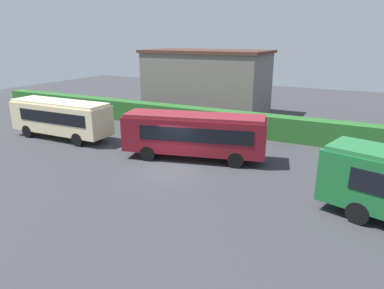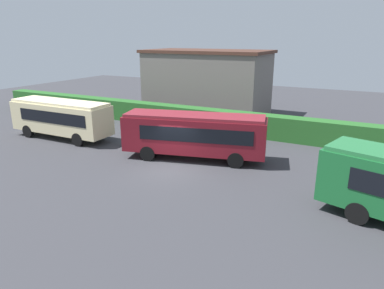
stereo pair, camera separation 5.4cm
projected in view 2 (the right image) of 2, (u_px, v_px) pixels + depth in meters
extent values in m
plane|color=#38383D|center=(170.00, 170.00, 21.24)|extent=(81.57, 81.57, 0.00)
cube|color=beige|center=(61.00, 118.00, 27.48)|extent=(8.63, 2.49, 2.25)
cube|color=#F8E8B2|center=(59.00, 102.00, 27.11)|extent=(8.37, 2.30, 0.20)
cube|color=black|center=(51.00, 118.00, 26.24)|extent=(6.71, 0.12, 0.90)
cube|color=black|center=(75.00, 112.00, 28.30)|extent=(6.71, 0.12, 0.90)
cube|color=black|center=(23.00, 109.00, 29.25)|extent=(0.06, 1.96, 0.95)
cube|color=silver|center=(22.00, 101.00, 29.05)|extent=(0.06, 1.31, 0.28)
cylinder|color=black|center=(28.00, 131.00, 28.03)|extent=(1.00, 0.29, 1.00)
cylinder|color=black|center=(50.00, 125.00, 29.90)|extent=(1.00, 0.29, 1.00)
cylinder|color=black|center=(78.00, 140.00, 25.75)|extent=(1.00, 0.29, 1.00)
cylinder|color=black|center=(98.00, 133.00, 27.61)|extent=(1.00, 0.29, 1.00)
sphere|color=silver|center=(18.00, 123.00, 29.00)|extent=(0.22, 0.22, 0.22)
sphere|color=silver|center=(31.00, 120.00, 30.12)|extent=(0.22, 0.22, 0.22)
cube|color=maroon|center=(194.00, 134.00, 22.70)|extent=(9.54, 4.52, 2.27)
cube|color=maroon|center=(194.00, 116.00, 22.33)|extent=(9.22, 4.27, 0.20)
cube|color=black|center=(195.00, 135.00, 21.46)|extent=(7.00, 1.81, 0.91)
cube|color=black|center=(202.00, 126.00, 23.64)|extent=(7.00, 1.81, 0.91)
cube|color=black|center=(128.00, 126.00, 23.63)|extent=(0.51, 1.85, 0.95)
cube|color=silver|center=(127.00, 117.00, 23.42)|extent=(0.35, 1.24, 0.28)
cylinder|color=black|center=(148.00, 153.00, 22.69)|extent=(1.04, 0.52, 1.00)
cylinder|color=black|center=(158.00, 144.00, 24.65)|extent=(1.04, 0.52, 1.00)
cylinder|color=black|center=(236.00, 160.00, 21.44)|extent=(1.04, 0.52, 1.00)
cylinder|color=black|center=(239.00, 150.00, 23.41)|extent=(1.04, 0.52, 1.00)
sphere|color=silver|center=(124.00, 144.00, 23.35)|extent=(0.22, 0.22, 0.22)
sphere|color=silver|center=(132.00, 139.00, 24.53)|extent=(0.22, 0.22, 0.22)
cube|color=black|center=(328.00, 162.00, 16.59)|extent=(0.56, 1.92, 1.01)
cube|color=silver|center=(329.00, 148.00, 16.38)|extent=(0.39, 1.29, 0.28)
cylinder|color=black|center=(357.00, 213.00, 15.01)|extent=(1.04, 0.53, 1.00)
cylinder|color=black|center=(373.00, 197.00, 16.57)|extent=(1.04, 0.53, 1.00)
sphere|color=silver|center=(319.00, 189.00, 16.48)|extent=(0.22, 0.22, 0.22)
sphere|color=silver|center=(330.00, 180.00, 17.41)|extent=(0.22, 0.22, 0.22)
cube|color=silver|center=(194.00, 140.00, 26.12)|extent=(0.37, 0.36, 0.79)
cube|color=#4C6B47|center=(194.00, 130.00, 25.90)|extent=(0.49, 0.48, 0.69)
sphere|color=#8C6647|center=(194.00, 124.00, 25.76)|extent=(0.22, 0.22, 0.22)
cube|color=#286327|center=(229.00, 122.00, 29.20)|extent=(52.79, 1.37, 1.86)
cube|color=slate|center=(207.00, 84.00, 36.25)|extent=(12.14, 6.52, 6.21)
cube|color=#4C2D23|center=(207.00, 51.00, 35.28)|extent=(12.62, 6.79, 0.30)
cone|color=orange|center=(44.00, 115.00, 34.56)|extent=(0.36, 0.36, 0.60)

